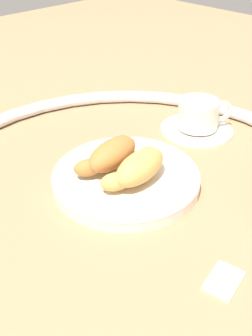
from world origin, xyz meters
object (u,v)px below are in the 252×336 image
object	(u,v)px
coffee_cup_near	(198,118)
sugar_packet	(224,279)
croissant_small	(111,154)
pastry_plate	(126,178)
croissant_large	(138,167)

from	to	relation	value
coffee_cup_near	sugar_packet	bearing A→B (deg)	-137.83
croissant_small	sugar_packet	bearing A→B (deg)	-101.87
pastry_plate	croissant_large	size ratio (longest dim) A/B	1.68
croissant_large	croissant_small	distance (m)	0.05
pastry_plate	coffee_cup_near	world-z (taller)	coffee_cup_near
croissant_large	sugar_packet	xyz separation A→B (m)	(-0.06, -0.19, -0.04)
croissant_small	sugar_packet	world-z (taller)	croissant_small
pastry_plate	croissant_large	xyz separation A→B (m)	(0.00, -0.02, 0.03)
coffee_cup_near	sugar_packet	world-z (taller)	coffee_cup_near
pastry_plate	coffee_cup_near	bearing A→B (deg)	7.89
croissant_small	croissant_large	bearing A→B (deg)	-86.08
croissant_large	sugar_packet	distance (m)	0.21
croissant_large	sugar_packet	world-z (taller)	croissant_large
pastry_plate	coffee_cup_near	distance (m)	0.22
coffee_cup_near	sugar_packet	size ratio (longest dim) A/B	2.72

